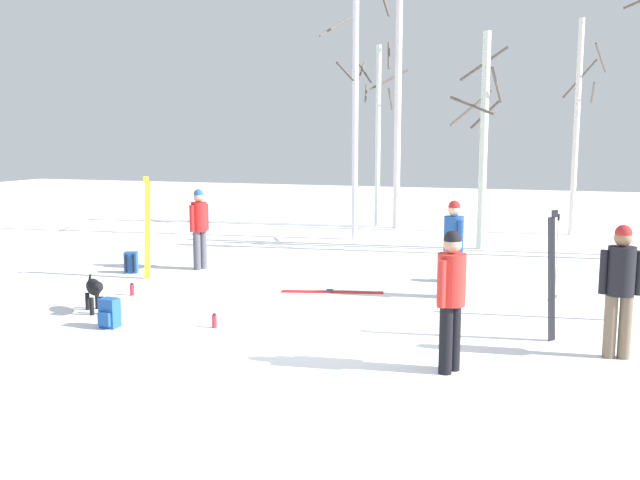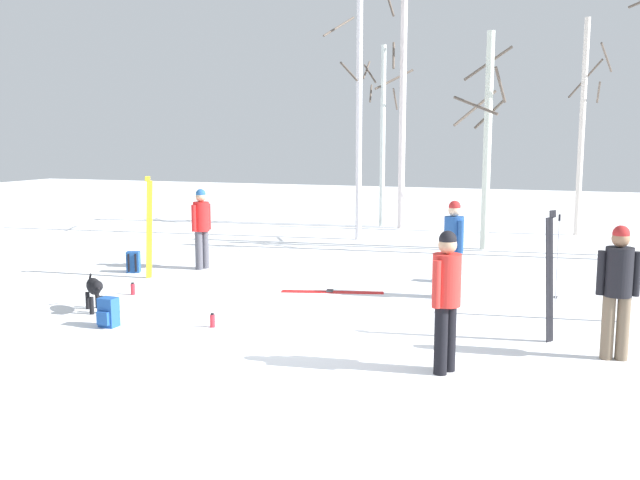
{
  "view_description": "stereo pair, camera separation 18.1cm",
  "coord_description": "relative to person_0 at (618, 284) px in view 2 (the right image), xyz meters",
  "views": [
    {
      "loc": [
        3.39,
        -9.11,
        2.79
      ],
      "look_at": [
        -0.5,
        2.4,
        1.0
      ],
      "focal_mm": 39.15,
      "sensor_mm": 36.0,
      "label": 1
    },
    {
      "loc": [
        3.56,
        -9.05,
        2.79
      ],
      "look_at": [
        -0.5,
        2.4,
        1.0
      ],
      "focal_mm": 39.15,
      "sensor_mm": 36.0,
      "label": 2
    }
  ],
  "objects": [
    {
      "name": "birch_tree_2",
      "position": [
        -5.51,
        11.87,
        2.74
      ],
      "size": [
        1.07,
        1.6,
        7.26
      ],
      "color": "silver",
      "rests_on": "ground_plane"
    },
    {
      "name": "birch_tree_0",
      "position": [
        -6.18,
        12.07,
        1.96
      ],
      "size": [
        1.1,
        1.15,
        5.61
      ],
      "color": "silver",
      "rests_on": "ground_plane"
    },
    {
      "name": "ski_pair_planted_1",
      "position": [
        -8.46,
        2.54,
        0.03
      ],
      "size": [
        0.09,
        0.22,
        2.03
      ],
      "color": "yellow",
      "rests_on": "ground_plane"
    },
    {
      "name": "person_0",
      "position": [
        0.0,
        0.0,
        0.0
      ],
      "size": [
        0.52,
        0.34,
        1.72
      ],
      "color": "#72604C",
      "rests_on": "ground_plane"
    },
    {
      "name": "ski_pair_planted_0",
      "position": [
        -0.82,
        0.48,
        -0.07
      ],
      "size": [
        0.17,
        0.21,
        1.83
      ],
      "color": "black",
      "rests_on": "ground_plane"
    },
    {
      "name": "person_2",
      "position": [
        -7.96,
        3.73,
        0.0
      ],
      "size": [
        0.34,
        0.5,
        1.72
      ],
      "color": "#4C4C56",
      "rests_on": "ground_plane"
    },
    {
      "name": "backpack_1",
      "position": [
        -2.7,
        4.13,
        -0.77
      ],
      "size": [
        0.31,
        0.33,
        0.44
      ],
      "color": "#1E4C99",
      "rests_on": "ground_plane"
    },
    {
      "name": "ski_poles_0",
      "position": [
        -0.75,
        3.1,
        -0.18
      ],
      "size": [
        0.07,
        0.22,
        1.5
      ],
      "color": "#B2B2BC",
      "rests_on": "ground_plane"
    },
    {
      "name": "person_3",
      "position": [
        -1.94,
        -1.22,
        0.0
      ],
      "size": [
        0.34,
        0.48,
        1.72
      ],
      "color": "black",
      "rests_on": "ground_plane"
    },
    {
      "name": "backpack_2",
      "position": [
        -9.12,
        2.91,
        -0.77
      ],
      "size": [
        0.32,
        0.34,
        0.44
      ],
      "color": "#1E4C99",
      "rests_on": "ground_plane"
    },
    {
      "name": "dog",
      "position": [
        -7.76,
        -0.15,
        -0.59
      ],
      "size": [
        0.68,
        0.65,
        0.57
      ],
      "color": "black",
      "rests_on": "ground_plane"
    },
    {
      "name": "backpack_0",
      "position": [
        -7.0,
        -0.84,
        -0.77
      ],
      "size": [
        0.27,
        0.3,
        0.44
      ],
      "color": "#1E4C99",
      "rests_on": "ground_plane"
    },
    {
      "name": "birch_tree_3",
      "position": [
        -2.58,
        8.47,
        1.83
      ],
      "size": [
        1.36,
        1.71,
        5.34
      ],
      "color": "silver",
      "rests_on": "ground_plane"
    },
    {
      "name": "person_1",
      "position": [
        -2.47,
        2.75,
        0.0
      ],
      "size": [
        0.38,
        0.41,
        1.72
      ],
      "color": "#4C4C56",
      "rests_on": "ground_plane"
    },
    {
      "name": "ski_pair_planted_2",
      "position": [
        0.18,
        1.97,
        -0.02
      ],
      "size": [
        0.18,
        0.15,
        1.93
      ],
      "color": "white",
      "rests_on": "ground_plane"
    },
    {
      "name": "water_bottle_1",
      "position": [
        -7.9,
        1.1,
        -0.88
      ],
      "size": [
        0.08,
        0.08,
        0.22
      ],
      "color": "red",
      "rests_on": "ground_plane"
    },
    {
      "name": "ski_pair_lying_0",
      "position": [
        -4.59,
        2.47,
        -0.97
      ],
      "size": [
        1.84,
        0.65,
        0.05
      ],
      "color": "red",
      "rests_on": "ground_plane"
    },
    {
      "name": "water_bottle_0",
      "position": [
        -5.52,
        -0.35,
        -0.88
      ],
      "size": [
        0.08,
        0.08,
        0.21
      ],
      "color": "red",
      "rests_on": "ground_plane"
    },
    {
      "name": "birch_tree_1",
      "position": [
        -6.06,
        9.04,
        2.97
      ],
      "size": [
        1.38,
        1.51,
        7.66
      ],
      "color": "silver",
      "rests_on": "ground_plane"
    },
    {
      "name": "ground_plane",
      "position": [
        -4.22,
        -0.24,
        -0.98
      ],
      "size": [
        60.0,
        60.0,
        0.0
      ],
      "primitive_type": "plane",
      "color": "white"
    },
    {
      "name": "birch_tree_4",
      "position": [
        -0.32,
        11.97,
        2.16
      ],
      "size": [
        1.15,
        1.22,
        6.08
      ],
      "color": "silver",
      "rests_on": "ground_plane"
    }
  ]
}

